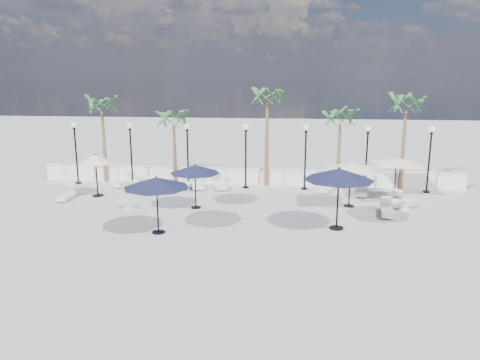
# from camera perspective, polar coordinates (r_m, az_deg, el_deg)

# --- Properties ---
(ground) EXTENTS (100.00, 100.00, 0.00)m
(ground) POSITION_cam_1_polar(r_m,az_deg,el_deg) (21.90, -0.90, -5.04)
(ground) COLOR #A2A29D
(ground) RESTS_ON ground
(balustrade) EXTENTS (26.00, 0.30, 1.01)m
(balustrade) POSITION_cam_1_polar(r_m,az_deg,el_deg) (28.98, 0.88, 0.41)
(balustrade) COLOR silver
(balustrade) RESTS_ON ground
(lamppost_0) EXTENTS (0.36, 0.36, 3.84)m
(lamppost_0) POSITION_cam_1_polar(r_m,az_deg,el_deg) (30.44, -19.43, 4.16)
(lamppost_0) COLOR black
(lamppost_0) RESTS_ON ground
(lamppost_1) EXTENTS (0.36, 0.36, 3.84)m
(lamppost_1) POSITION_cam_1_polar(r_m,az_deg,el_deg) (29.11, -13.18, 4.18)
(lamppost_1) COLOR black
(lamppost_1) RESTS_ON ground
(lamppost_2) EXTENTS (0.36, 0.36, 3.84)m
(lamppost_2) POSITION_cam_1_polar(r_m,az_deg,el_deg) (28.16, -6.42, 4.16)
(lamppost_2) COLOR black
(lamppost_2) RESTS_ON ground
(lamppost_3) EXTENTS (0.36, 0.36, 3.84)m
(lamppost_3) POSITION_cam_1_polar(r_m,az_deg,el_deg) (27.62, 0.71, 4.06)
(lamppost_3) COLOR black
(lamppost_3) RESTS_ON ground
(lamppost_4) EXTENTS (0.36, 0.36, 3.84)m
(lamppost_4) POSITION_cam_1_polar(r_m,az_deg,el_deg) (27.52, 8.00, 3.91)
(lamppost_4) COLOR black
(lamppost_4) RESTS_ON ground
(lamppost_5) EXTENTS (0.36, 0.36, 3.84)m
(lamppost_5) POSITION_cam_1_polar(r_m,az_deg,el_deg) (27.87, 15.22, 3.69)
(lamppost_5) COLOR black
(lamppost_5) RESTS_ON ground
(lamppost_6) EXTENTS (0.36, 0.36, 3.84)m
(lamppost_6) POSITION_cam_1_polar(r_m,az_deg,el_deg) (28.63, 22.16, 3.42)
(lamppost_6) COLOR black
(lamppost_6) RESTS_ON ground
(palm_0) EXTENTS (2.60, 2.60, 5.50)m
(palm_0) POSITION_cam_1_polar(r_m,az_deg,el_deg) (30.34, -16.49, 8.22)
(palm_0) COLOR brown
(palm_0) RESTS_ON ground
(palm_1) EXTENTS (2.60, 2.60, 4.70)m
(palm_1) POSITION_cam_1_polar(r_m,az_deg,el_deg) (29.00, -8.08, 6.88)
(palm_1) COLOR brown
(palm_1) RESTS_ON ground
(palm_2) EXTENTS (2.60, 2.60, 6.10)m
(palm_2) POSITION_cam_1_polar(r_m,az_deg,el_deg) (28.05, 3.36, 9.57)
(palm_2) COLOR brown
(palm_2) RESTS_ON ground
(palm_3) EXTENTS (2.60, 2.60, 4.90)m
(palm_3) POSITION_cam_1_polar(r_m,az_deg,el_deg) (28.27, 12.13, 6.96)
(palm_3) COLOR brown
(palm_3) RESTS_ON ground
(palm_4) EXTENTS (2.60, 2.60, 5.70)m
(palm_4) POSITION_cam_1_polar(r_m,az_deg,el_deg) (28.83, 19.61, 8.17)
(palm_4) COLOR brown
(palm_4) RESTS_ON ground
(lounger_0) EXTENTS (0.68, 1.69, 0.62)m
(lounger_0) POSITION_cam_1_polar(r_m,az_deg,el_deg) (27.27, -20.44, -1.79)
(lounger_0) COLOR white
(lounger_0) RESTS_ON ground
(lounger_1) EXTENTS (1.02, 1.93, 0.69)m
(lounger_1) POSITION_cam_1_polar(r_m,az_deg,el_deg) (29.37, -13.65, -0.26)
(lounger_1) COLOR white
(lounger_1) RESTS_ON ground
(lounger_2) EXTENTS (1.23, 1.98, 0.71)m
(lounger_2) POSITION_cam_1_polar(r_m,az_deg,el_deg) (27.98, -2.55, -0.54)
(lounger_2) COLOR white
(lounger_2) RESTS_ON ground
(lounger_3) EXTENTS (0.84, 2.11, 0.77)m
(lounger_3) POSITION_cam_1_polar(r_m,az_deg,el_deg) (28.35, -6.67, -0.39)
(lounger_3) COLOR white
(lounger_3) RESTS_ON ground
(lounger_4) EXTENTS (1.31, 2.11, 0.75)m
(lounger_4) POSITION_cam_1_polar(r_m,az_deg,el_deg) (28.21, -5.35, -0.44)
(lounger_4) COLOR white
(lounger_4) RESTS_ON ground
(lounger_5) EXTENTS (1.12, 1.70, 0.61)m
(lounger_5) POSITION_cam_1_polar(r_m,az_deg,el_deg) (27.64, 10.58, -0.99)
(lounger_5) COLOR white
(lounger_5) RESTS_ON ground
(lounger_6) EXTENTS (0.82, 1.91, 0.69)m
(lounger_6) POSITION_cam_1_polar(r_m,az_deg,el_deg) (23.87, 17.49, -3.54)
(lounger_6) COLOR white
(lounger_6) RESTS_ON ground
(lounger_7) EXTENTS (1.10, 2.18, 0.78)m
(lounger_7) POSITION_cam_1_polar(r_m,az_deg,el_deg) (27.41, 14.62, -1.19)
(lounger_7) COLOR white
(lounger_7) RESTS_ON ground
(lounger_8) EXTENTS (1.19, 1.81, 0.65)m
(lounger_8) POSITION_cam_1_polar(r_m,az_deg,el_deg) (25.67, 18.33, -2.49)
(lounger_8) COLOR white
(lounger_8) RESTS_ON ground
(side_table_0) EXTENTS (0.44, 0.44, 0.43)m
(side_table_0) POSITION_cam_1_polar(r_m,az_deg,el_deg) (24.48, -13.77, -2.83)
(side_table_0) COLOR white
(side_table_0) RESTS_ON ground
(side_table_1) EXTENTS (0.54, 0.54, 0.53)m
(side_table_1) POSITION_cam_1_polar(r_m,az_deg,el_deg) (28.43, -10.69, -0.37)
(side_table_1) COLOR white
(side_table_1) RESTS_ON ground
(side_table_2) EXTENTS (0.56, 0.56, 0.54)m
(side_table_2) POSITION_cam_1_polar(r_m,az_deg,el_deg) (24.97, 19.61, -2.76)
(side_table_2) COLOR white
(side_table_2) RESTS_ON ground
(parasol_navy_left) EXTENTS (2.86, 2.86, 2.53)m
(parasol_navy_left) POSITION_cam_1_polar(r_m,az_deg,el_deg) (20.05, -10.15, -0.33)
(parasol_navy_left) COLOR black
(parasol_navy_left) RESTS_ON ground
(parasol_navy_mid) EXTENTS (2.56, 2.56, 2.30)m
(parasol_navy_mid) POSITION_cam_1_polar(r_m,az_deg,el_deg) (23.61, -5.50, 1.30)
(parasol_navy_mid) COLOR black
(parasol_navy_mid) RESTS_ON ground
(parasol_navy_right) EXTENTS (3.13, 3.13, 2.80)m
(parasol_navy_right) POSITION_cam_1_polar(r_m,az_deg,el_deg) (20.67, 11.97, 0.65)
(parasol_navy_right) COLOR black
(parasol_navy_right) RESTS_ON ground
(parasol_cream_sq_a) EXTENTS (4.89, 4.89, 2.40)m
(parasol_cream_sq_a) POSITION_cam_1_polar(r_m,az_deg,el_deg) (26.79, 18.57, 2.52)
(parasol_cream_sq_a) COLOR black
(parasol_cream_sq_a) RESTS_ON ground
(parasol_cream_sq_b) EXTENTS (4.90, 4.90, 2.45)m
(parasol_cream_sq_b) POSITION_cam_1_polar(r_m,az_deg,el_deg) (24.39, 13.38, 1.98)
(parasol_cream_sq_b) COLOR black
(parasol_cream_sq_b) RESTS_ON ground
(parasol_cream_small) EXTENTS (1.98, 1.98, 2.43)m
(parasol_cream_small) POSITION_cam_1_polar(r_m,az_deg,el_deg) (27.03, -17.21, 2.40)
(parasol_cream_small) COLOR black
(parasol_cream_small) RESTS_ON ground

